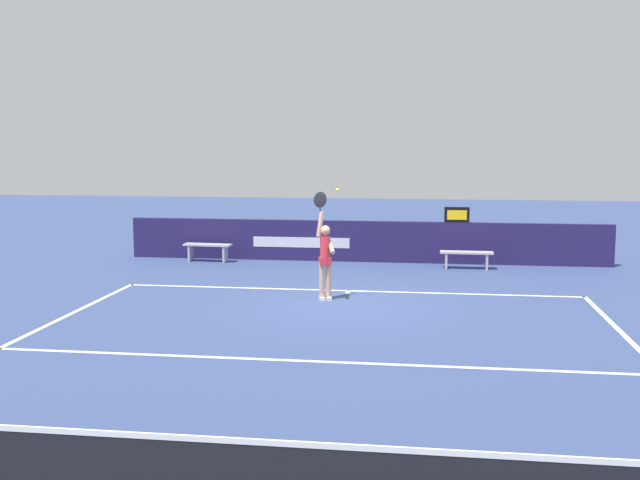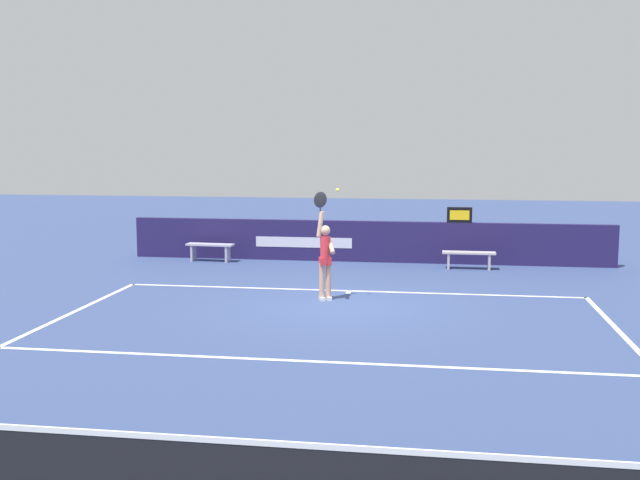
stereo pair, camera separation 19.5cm
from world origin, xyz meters
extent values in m
plane|color=navy|center=(0.00, 0.00, 0.00)|extent=(60.00, 60.00, 0.00)
cube|color=white|center=(0.00, 1.59, 0.00)|extent=(10.42, 0.10, 0.00)
cube|color=white|center=(0.00, -4.05, 0.00)|extent=(10.42, 0.10, 0.00)
cube|color=white|center=(-5.21, -1.23, 0.00)|extent=(0.10, 5.74, 0.00)
cube|color=white|center=(5.21, -1.23, 0.00)|extent=(0.10, 5.74, 0.00)
cube|color=white|center=(0.00, 1.44, 0.00)|extent=(0.10, 0.30, 0.00)
cube|color=#211A4A|center=(0.00, 5.88, 0.58)|extent=(13.61, 0.20, 1.16)
cube|color=silver|center=(-1.80, 5.78, 0.53)|extent=(2.78, 0.01, 0.29)
cube|color=black|center=(2.58, 5.88, 1.37)|extent=(0.68, 0.15, 0.42)
cube|color=yellow|center=(2.58, 5.81, 1.37)|extent=(0.53, 0.01, 0.26)
cube|color=white|center=(0.00, -9.51, 0.95)|extent=(11.14, 0.02, 0.05)
cylinder|color=tan|center=(-0.34, 0.55, 0.40)|extent=(0.12, 0.12, 0.81)
cylinder|color=tan|center=(-0.47, 0.50, 0.40)|extent=(0.12, 0.12, 0.81)
cube|color=white|center=(-0.33, 0.54, 0.04)|extent=(0.18, 0.26, 0.07)
cube|color=white|center=(-0.46, 0.48, 0.04)|extent=(0.18, 0.26, 0.07)
cylinder|color=red|center=(-0.40, 0.53, 1.09)|extent=(0.21, 0.21, 0.57)
cube|color=red|center=(-0.40, 0.53, 0.85)|extent=(0.30, 0.27, 0.16)
sphere|color=tan|center=(-0.40, 0.53, 1.51)|extent=(0.21, 0.21, 0.21)
cylinder|color=tan|center=(-0.50, 0.49, 1.65)|extent=(0.19, 0.15, 0.55)
cylinder|color=tan|center=(-0.28, 0.51, 1.19)|extent=(0.25, 0.46, 0.34)
ellipsoid|color=black|center=(-0.50, 0.49, 2.16)|extent=(0.31, 0.15, 0.38)
cylinder|color=black|center=(-0.50, 0.49, 1.97)|extent=(0.03, 0.03, 0.18)
sphere|color=#CAE62E|center=(-0.13, 0.44, 2.38)|extent=(0.07, 0.07, 0.07)
cube|color=#B7ABAF|center=(2.82, 5.03, 0.44)|extent=(1.41, 0.37, 0.05)
cube|color=#B7ABAF|center=(2.29, 5.03, 0.22)|extent=(0.06, 0.32, 0.44)
cube|color=#B7ABAF|center=(3.35, 5.02, 0.22)|extent=(0.06, 0.32, 0.44)
cube|color=#AEA9BF|center=(-4.39, 5.25, 0.48)|extent=(1.38, 0.45, 0.05)
cube|color=#AEA9BF|center=(-4.91, 5.28, 0.24)|extent=(0.08, 0.32, 0.48)
cube|color=#AEA9BF|center=(-3.88, 5.22, 0.24)|extent=(0.08, 0.32, 0.48)
camera|label=1|loc=(1.69, -15.25, 3.37)|focal=42.30mm
camera|label=2|loc=(1.89, -15.22, 3.37)|focal=42.30mm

